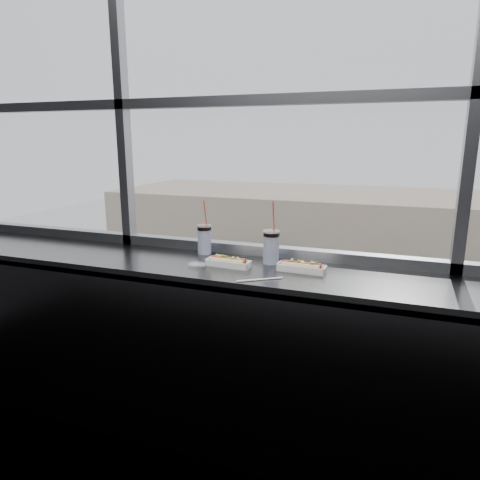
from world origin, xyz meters
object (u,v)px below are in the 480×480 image
(soda_cup_right, at_px, (271,245))
(pedestrian_a, at_px, (301,300))
(hotdog_tray_left, at_px, (228,262))
(loose_straw, at_px, (260,279))
(car_near_c, at_px, (372,401))
(soda_cup_left, at_px, (204,238))
(tree_center, at_px, (403,282))
(car_near_b, at_px, (232,373))
(hotdog_tray_right, at_px, (302,267))
(wrapper, at_px, (197,264))
(tree_left, at_px, (257,264))
(car_far_b, at_px, (374,330))
(pedestrian_b, at_px, (339,301))
(car_near_a, at_px, (84,347))
(car_far_a, at_px, (214,307))

(soda_cup_right, relative_size, pedestrian_a, 0.18)
(hotdog_tray_left, distance_m, loose_straw, 0.29)
(car_near_c, bearing_deg, pedestrian_a, 21.25)
(soda_cup_left, height_order, tree_center, soda_cup_left)
(car_near_c, distance_m, pedestrian_a, 13.06)
(car_near_b, bearing_deg, hotdog_tray_left, -152.54)
(hotdog_tray_left, xyz_separation_m, hotdog_tray_right, (0.40, 0.04, 0.00))
(wrapper, xyz_separation_m, car_near_b, (-6.07, 16.36, -10.96))
(hotdog_tray_right, bearing_deg, tree_left, 110.58)
(hotdog_tray_right, height_order, loose_straw, hotdog_tray_right)
(car_far_b, relative_size, pedestrian_b, 2.78)
(hotdog_tray_right, relative_size, soda_cup_right, 0.73)
(car_near_b, bearing_deg, tree_center, -27.71)
(hotdog_tray_right, bearing_deg, car_near_b, 114.80)
(soda_cup_right, xyz_separation_m, tree_center, (1.74, 28.15, -9.06))
(car_near_b, bearing_deg, loose_straw, -152.02)
(loose_straw, relative_size, tree_left, 0.05)
(car_near_b, bearing_deg, soda_cup_left, -153.03)
(pedestrian_a, height_order, tree_center, tree_center)
(tree_left, relative_size, tree_center, 1.08)
(soda_cup_right, relative_size, car_near_b, 0.05)
(loose_straw, relative_size, car_near_c, 0.04)
(soda_cup_left, bearing_deg, loose_straw, -38.86)
(soda_cup_left, height_order, wrapper, soda_cup_left)
(soda_cup_left, bearing_deg, hotdog_tray_right, -14.78)
(car_near_a, relative_size, car_far_b, 0.97)
(hotdog_tray_left, height_order, car_far_a, hotdog_tray_left)
(wrapper, distance_m, pedestrian_a, 30.58)
(car_near_a, relative_size, tree_center, 1.22)
(wrapper, relative_size, car_near_b, 0.02)
(car_near_c, bearing_deg, car_near_a, 84.82)
(hotdog_tray_left, distance_m, car_far_a, 28.73)
(hotdog_tray_right, height_order, tree_left, hotdog_tray_right)
(hotdog_tray_right, distance_m, car_far_a, 28.84)
(loose_straw, bearing_deg, tree_left, 73.74)
(soda_cup_left, distance_m, pedestrian_a, 30.35)
(hotdog_tray_left, height_order, car_near_a, hotdog_tray_left)
(wrapper, height_order, car_far_b, wrapper)
(soda_cup_right, xyz_separation_m, car_near_a, (-15.69, 16.15, -11.20))
(loose_straw, height_order, tree_left, loose_straw)
(soda_cup_right, relative_size, pedestrian_b, 0.17)
(car_near_c, relative_size, car_far_a, 1.00)
(soda_cup_left, relative_size, car_near_c, 0.05)
(tree_center, bearing_deg, hotdog_tray_left, -93.93)
(soda_cup_left, xyz_separation_m, tree_center, (2.18, 28.09, -9.05))
(loose_straw, bearing_deg, tree_center, 52.77)
(hotdog_tray_left, xyz_separation_m, tree_left, (-8.76, 28.30, -8.72))
(soda_cup_left, distance_m, pedestrian_b, 30.45)
(car_near_a, xyz_separation_m, car_far_a, (4.83, 8.00, 0.10))
(soda_cup_left, xyz_separation_m, car_near_a, (-15.24, 16.09, -11.19))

